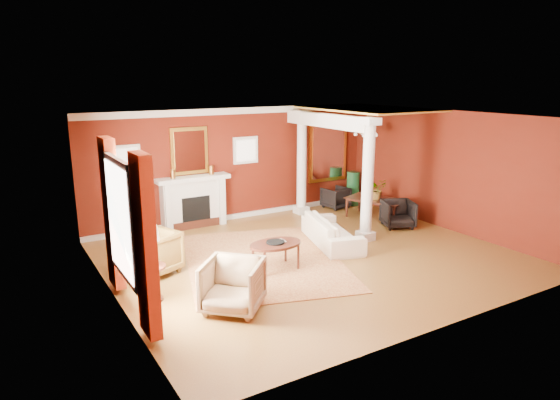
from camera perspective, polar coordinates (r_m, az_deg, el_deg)
ground at (r=10.52m, az=3.65°, el=-6.50°), size 8.00×8.00×0.00m
room_shell at (r=10.00m, az=3.83°, el=4.40°), size 8.04×7.04×2.92m
fireplace at (r=12.58m, az=-9.85°, el=-0.18°), size 1.85×0.42×1.29m
overmantel_mirror at (r=12.46m, az=-10.32°, el=5.55°), size 0.95×0.07×1.15m
flank_window_left at (r=12.04m, az=-17.24°, el=4.38°), size 0.70×0.07×0.70m
flank_window_right at (r=13.10m, az=-3.94°, el=5.70°), size 0.70×0.07×0.70m
left_window at (r=8.02m, az=-17.21°, el=-2.96°), size 0.21×2.55×2.60m
column_front at (r=11.37m, az=10.00°, el=2.35°), size 0.36×0.36×2.80m
column_back at (r=13.48m, az=2.50°, el=4.35°), size 0.36×0.36×2.80m
header_beam at (r=12.44m, az=5.37°, el=9.04°), size 0.30×3.20×0.32m
amber_ceiling at (r=13.02m, az=9.95°, el=10.21°), size 2.30×3.40×0.04m
dining_mirror at (r=14.51m, az=5.50°, el=5.47°), size 1.30×0.07×1.70m
chandelier at (r=13.14m, az=9.87°, el=7.52°), size 0.60×0.62×0.75m
crown_trim at (r=12.88m, az=-5.02°, el=10.10°), size 8.00×0.08×0.16m
base_trim at (r=13.35m, az=-4.77°, el=-1.80°), size 8.00×0.08×0.12m
rug at (r=10.30m, az=-1.96°, el=-6.88°), size 4.10×4.77×0.02m
sofa at (r=11.22m, az=5.97°, el=-3.05°), size 1.16×2.15×0.81m
armchair_leopard at (r=9.79m, az=-14.61°, el=-5.65°), size 1.12×1.15×0.92m
armchair_stripe at (r=8.10m, az=-5.43°, el=-9.47°), size 1.22×1.22×0.92m
coffee_table at (r=9.69m, az=-0.52°, el=-5.20°), size 1.07×1.07×0.54m
coffee_book at (r=9.69m, az=-0.36°, el=-4.20°), size 0.16×0.02×0.22m
side_table at (r=8.52m, az=-14.79°, el=-5.74°), size 0.53×0.53×1.32m
dining_table at (r=13.46m, az=10.98°, el=-0.30°), size 1.04×1.60×0.84m
dining_chair_near at (r=12.76m, az=13.35°, el=-1.41°), size 0.95×0.92×0.75m
dining_chair_far at (r=14.34m, az=6.38°, el=0.38°), size 0.71×0.67×0.66m
green_urn at (r=14.74m, az=8.32°, el=0.94°), size 0.42×0.42×1.00m
potted_plant at (r=13.23m, az=11.02°, el=2.29°), size 0.60×0.64×0.43m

